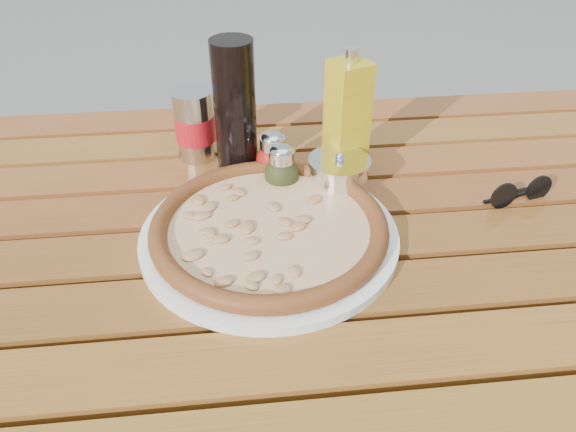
{
  "coord_description": "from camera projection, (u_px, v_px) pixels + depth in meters",
  "views": [
    {
      "loc": [
        -0.07,
        -0.61,
        1.24
      ],
      "look_at": [
        0.0,
        0.02,
        0.78
      ],
      "focal_mm": 35.0,
      "sensor_mm": 36.0,
      "label": 1
    }
  ],
  "objects": [
    {
      "name": "pepper_shaker",
      "position": [
        273.0,
        156.0,
        0.9
      ],
      "size": [
        0.06,
        0.06,
        0.08
      ],
      "rotation": [
        0.0,
        0.0,
        -0.23
      ],
      "color": "#B21D14",
      "rests_on": "table"
    },
    {
      "name": "pizza",
      "position": [
        269.0,
        227.0,
        0.78
      ],
      "size": [
        0.45,
        0.45,
        0.03
      ],
      "rotation": [
        0.0,
        0.0,
        -0.5
      ],
      "color": "#FAE0B3",
      "rests_on": "plate"
    },
    {
      "name": "olive_oil_cruet",
      "position": [
        347.0,
        120.0,
        0.88
      ],
      "size": [
        0.07,
        0.07,
        0.21
      ],
      "rotation": [
        0.0,
        0.0,
        0.36
      ],
      "color": "#B79813",
      "rests_on": "table"
    },
    {
      "name": "soda_can",
      "position": [
        195.0,
        126.0,
        0.94
      ],
      "size": [
        0.08,
        0.08,
        0.12
      ],
      "rotation": [
        0.0,
        0.0,
        0.24
      ],
      "color": "silver",
      "rests_on": "table"
    },
    {
      "name": "parmesan_tin",
      "position": [
        339.0,
        175.0,
        0.87
      ],
      "size": [
        0.1,
        0.1,
        0.07
      ],
      "rotation": [
        0.0,
        0.0,
        0.04
      ],
      "color": "white",
      "rests_on": "table"
    },
    {
      "name": "table",
      "position": [
        289.0,
        281.0,
        0.83
      ],
      "size": [
        1.4,
        0.9,
        0.75
      ],
      "color": "#331A0B",
      "rests_on": "ground"
    },
    {
      "name": "plate",
      "position": [
        269.0,
        236.0,
        0.78
      ],
      "size": [
        0.45,
        0.45,
        0.01
      ],
      "primitive_type": "cylinder",
      "rotation": [
        0.0,
        0.0,
        -0.31
      ],
      "color": "white",
      "rests_on": "table"
    },
    {
      "name": "dark_bottle",
      "position": [
        235.0,
        109.0,
        0.88
      ],
      "size": [
        0.08,
        0.08,
        0.22
      ],
      "primitive_type": "cylinder",
      "rotation": [
        0.0,
        0.0,
        0.16
      ],
      "color": "black",
      "rests_on": "table"
    },
    {
      "name": "oregano_shaker",
      "position": [
        282.0,
        170.0,
        0.87
      ],
      "size": [
        0.07,
        0.07,
        0.08
      ],
      "rotation": [
        0.0,
        0.0,
        -0.39
      ],
      "color": "#333A17",
      "rests_on": "table"
    },
    {
      "name": "sunglasses",
      "position": [
        520.0,
        192.0,
        0.86
      ],
      "size": [
        0.11,
        0.05,
        0.04
      ],
      "rotation": [
        0.0,
        0.0,
        0.23
      ],
      "color": "black",
      "rests_on": "table"
    }
  ]
}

